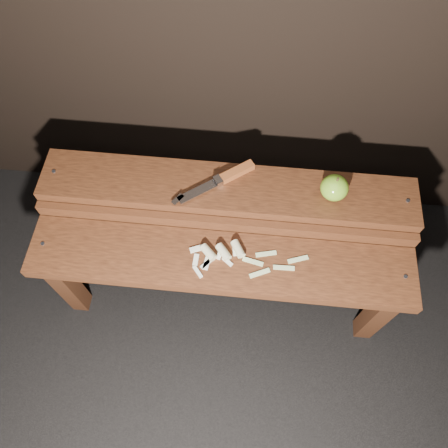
# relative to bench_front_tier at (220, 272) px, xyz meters

# --- Properties ---
(ground) EXTENTS (60.00, 60.00, 0.00)m
(ground) POSITION_rel_bench_front_tier_xyz_m (0.00, 0.06, -0.35)
(ground) COLOR black
(bench_front_tier) EXTENTS (1.20, 0.20, 0.42)m
(bench_front_tier) POSITION_rel_bench_front_tier_xyz_m (0.00, 0.00, 0.00)
(bench_front_tier) COLOR #351A0D
(bench_front_tier) RESTS_ON ground
(bench_rear_tier) EXTENTS (1.20, 0.21, 0.50)m
(bench_rear_tier) POSITION_rel_bench_front_tier_xyz_m (0.00, 0.23, 0.06)
(bench_rear_tier) COLOR #351A0D
(bench_rear_tier) RESTS_ON ground
(apple) EXTENTS (0.09, 0.09, 0.09)m
(apple) POSITION_rel_bench_front_tier_xyz_m (0.33, 0.23, 0.19)
(apple) COLOR olive
(apple) RESTS_ON bench_rear_tier
(knife) EXTENTS (0.25, 0.19, 0.03)m
(knife) POSITION_rel_bench_front_tier_xyz_m (-0.00, 0.26, 0.16)
(knife) COLOR brown
(knife) RESTS_ON bench_rear_tier
(apple_scraps) EXTENTS (0.37, 0.13, 0.03)m
(apple_scraps) POSITION_rel_bench_front_tier_xyz_m (0.02, 0.03, 0.08)
(apple_scraps) COLOR beige
(apple_scraps) RESTS_ON bench_front_tier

